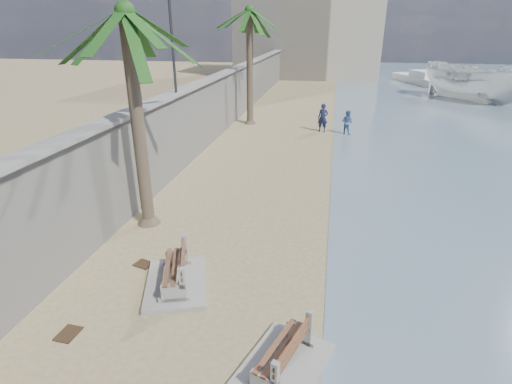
{
  "coord_description": "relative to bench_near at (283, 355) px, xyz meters",
  "views": [
    {
      "loc": [
        1.83,
        -5.18,
        6.4
      ],
      "look_at": [
        -0.5,
        7.0,
        1.2
      ],
      "focal_mm": 28.0,
      "sensor_mm": 36.0,
      "label": 1
    }
  ],
  "objects": [
    {
      "name": "person_b",
      "position": [
        1.57,
        19.47,
        0.46
      ],
      "size": [
        1.02,
        0.96,
        1.69
      ],
      "primitive_type": "imported",
      "rotation": [
        0.0,
        0.0,
        2.61
      ],
      "color": "#476493",
      "rests_on": "ground_plane"
    },
    {
      "name": "seawall",
      "position": [
        -6.43,
        19.17,
        1.36
      ],
      "size": [
        0.45,
        70.0,
        3.5
      ],
      "primitive_type": "cube",
      "color": "gray",
      "rests_on": "ground_plane"
    },
    {
      "name": "streetlight",
      "position": [
        -6.33,
        11.17,
        6.26
      ],
      "size": [
        0.28,
        0.28,
        5.12
      ],
      "color": "#2D2D33",
      "rests_on": "wall_cap"
    },
    {
      "name": "wall_cap",
      "position": [
        -6.43,
        19.17,
        3.16
      ],
      "size": [
        0.8,
        70.0,
        0.12
      ],
      "primitive_type": "cube",
      "color": "gray",
      "rests_on": "seawall"
    },
    {
      "name": "yacht_far",
      "position": [
        10.47,
        45.86,
        -0.04
      ],
      "size": [
        5.36,
        9.27,
        1.5
      ],
      "primitive_type": null,
      "rotation": [
        0.0,
        0.0,
        1.91
      ],
      "color": "silver",
      "rests_on": "bay_water"
    },
    {
      "name": "person_a",
      "position": [
        0.04,
        19.75,
        0.64
      ],
      "size": [
        0.84,
        0.66,
        2.07
      ],
      "primitive_type": "imported",
      "rotation": [
        0.0,
        0.0,
        -0.23
      ],
      "color": "#161B3D",
      "rests_on": "ground_plane"
    },
    {
      "name": "bench_near",
      "position": [
        0.0,
        0.0,
        0.0
      ],
      "size": [
        2.07,
        2.48,
        0.89
      ],
      "color": "gray",
      "rests_on": "ground_plane"
    },
    {
      "name": "debris_d",
      "position": [
        -4.44,
        3.03,
        -0.37
      ],
      "size": [
        0.59,
        0.52,
        0.03
      ],
      "primitive_type": "cube",
      "rotation": [
        0.0,
        0.0,
        6.01
      ],
      "color": "#382616",
      "rests_on": "ground_plane"
    },
    {
      "name": "debris_b",
      "position": [
        -4.85,
        0.08,
        -0.37
      ],
      "size": [
        0.46,
        0.56,
        0.03
      ],
      "primitive_type": "cube",
      "rotation": [
        0.0,
        0.0,
        1.51
      ],
      "color": "#382616",
      "rests_on": "ground_plane"
    },
    {
      "name": "palm_mid",
      "position": [
        -5.41,
        5.51,
        6.29
      ],
      "size": [
        5.0,
        5.0,
        7.66
      ],
      "color": "brown",
      "rests_on": "ground_plane"
    },
    {
      "name": "bench_far",
      "position": [
        -3.15,
        2.28,
        0.03
      ],
      "size": [
        2.19,
        2.65,
        0.95
      ],
      "color": "gray",
      "rests_on": "ground_plane"
    },
    {
      "name": "palm_back",
      "position": [
        -5.02,
        21.14,
        6.78
      ],
      "size": [
        5.0,
        5.0,
        8.18
      ],
      "color": "brown",
      "rests_on": "ground_plane"
    },
    {
      "name": "boat_cruiser",
      "position": [
        12.97,
        34.03,
        1.47
      ],
      "size": [
        5.49,
        5.5,
        4.52
      ],
      "primitive_type": "imported",
      "rotation": [
        0.0,
        0.0,
        0.71
      ],
      "color": "silver",
      "rests_on": "bay_water"
    },
    {
      "name": "end_building",
      "position": [
        -3.23,
        51.17,
        6.61
      ],
      "size": [
        18.0,
        12.0,
        14.0
      ],
      "primitive_type": "cube",
      "color": "#B7AA93",
      "rests_on": "ground_plane"
    }
  ]
}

